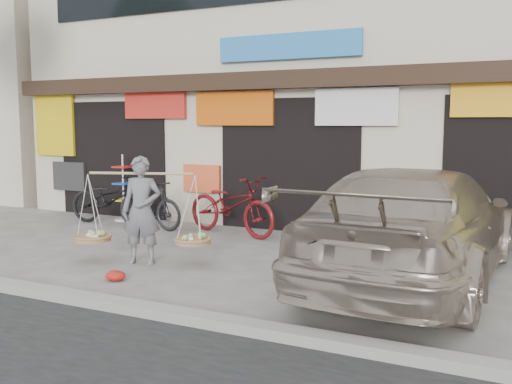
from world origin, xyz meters
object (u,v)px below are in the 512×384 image
at_px(bike_1, 149,204).
at_px(suv, 415,225).
at_px(street_vendor, 142,214).
at_px(bike_0, 112,199).
at_px(bike_2, 231,205).
at_px(display_rack, 123,194).

distance_m(bike_1, suv, 5.96).
relative_size(street_vendor, suv, 0.37).
height_order(street_vendor, bike_0, street_vendor).
bearing_deg(bike_0, bike_1, -100.18).
xyz_separation_m(street_vendor, suv, (4.02, 0.84, 0.02)).
xyz_separation_m(bike_0, bike_1, (1.07, -0.11, -0.02)).
xyz_separation_m(bike_2, suv, (3.88, -1.85, 0.21)).
distance_m(bike_0, display_rack, 0.50).
bearing_deg(bike_2, bike_1, 111.77).
xyz_separation_m(street_vendor, bike_1, (-1.69, 2.49, -0.26)).
relative_size(bike_1, display_rack, 1.16).
distance_m(street_vendor, bike_1, 3.02).
relative_size(bike_1, suv, 0.31).
distance_m(bike_0, bike_2, 2.90).
xyz_separation_m(bike_0, display_rack, (-0.08, 0.49, 0.06)).
relative_size(suv, display_rack, 3.74).
height_order(street_vendor, suv, street_vendor).
relative_size(bike_0, display_rack, 1.38).
bearing_deg(bike_0, suv, -108.79).
distance_m(bike_0, suv, 7.02).
height_order(bike_1, bike_2, bike_2).
bearing_deg(street_vendor, suv, -6.84).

